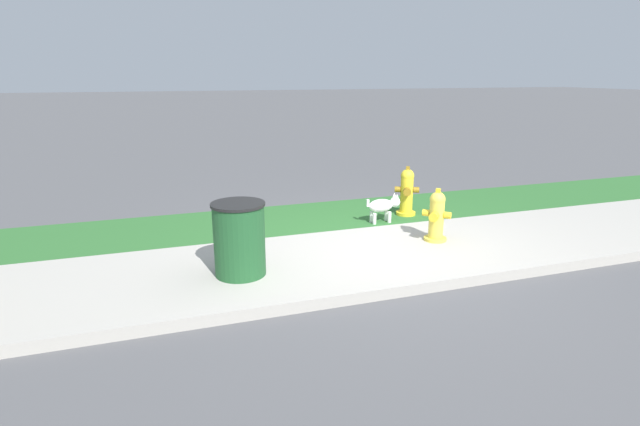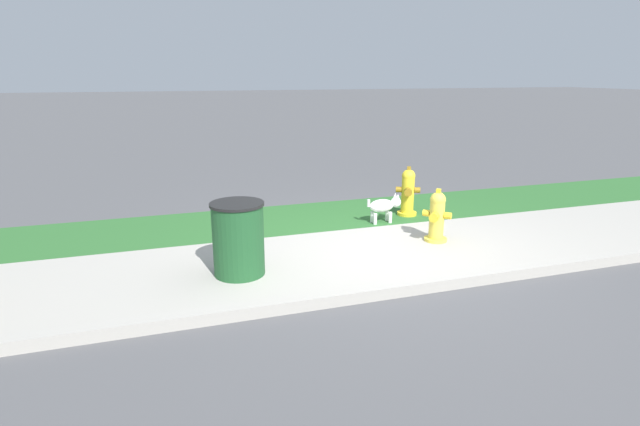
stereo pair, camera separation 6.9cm
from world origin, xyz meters
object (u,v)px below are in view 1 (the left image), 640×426
fire_hydrant_across_street (436,216)px  fire_hydrant_near_corner (407,192)px  small_white_dog (383,206)px  trash_bin (239,239)px

fire_hydrant_across_street → fire_hydrant_near_corner: fire_hydrant_near_corner is taller
small_white_dog → trash_bin: size_ratio=0.67×
fire_hydrant_near_corner → trash_bin: 3.30m
fire_hydrant_near_corner → trash_bin: size_ratio=0.94×
fire_hydrant_across_street → fire_hydrant_near_corner: (0.24, 1.27, 0.03)m
fire_hydrant_near_corner → trash_bin: (-2.90, -1.59, 0.04)m
fire_hydrant_across_street → trash_bin: bearing=51.4°
small_white_dog → trash_bin: bearing=-152.1°
fire_hydrant_across_street → fire_hydrant_near_corner: bearing=-56.2°
fire_hydrant_across_street → small_white_dog: (-0.28, 1.01, -0.09)m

